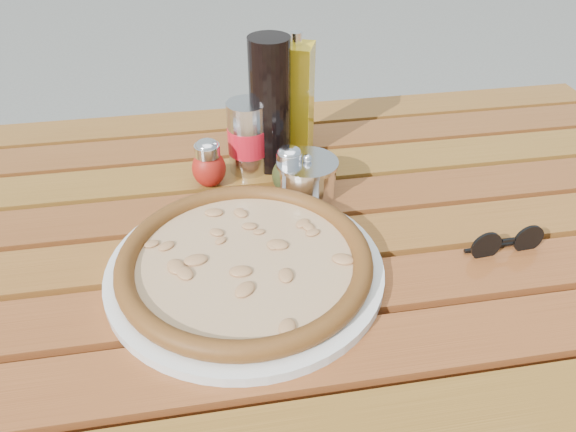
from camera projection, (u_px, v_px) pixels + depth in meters
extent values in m
cube|color=#331E0B|center=(511.00, 243.00, 1.42)|extent=(0.06, 0.06, 0.70)
cube|color=#32180B|center=(290.00, 268.00, 0.82)|extent=(1.36, 0.86, 0.04)
cube|color=#5B2810|center=(321.00, 361.00, 0.64)|extent=(1.40, 0.09, 0.03)
cube|color=#59270F|center=(304.00, 299.00, 0.72)|extent=(1.40, 0.09, 0.03)
cube|color=#5C3010|center=(290.00, 250.00, 0.80)|extent=(1.40, 0.09, 0.03)
cube|color=#53260E|center=(279.00, 209.00, 0.88)|extent=(1.40, 0.09, 0.03)
cube|color=#5A350F|center=(270.00, 175.00, 0.96)|extent=(1.40, 0.09, 0.03)
cube|color=#52270E|center=(262.00, 147.00, 1.04)|extent=(1.40, 0.09, 0.03)
cube|color=#562F0F|center=(255.00, 123.00, 1.12)|extent=(1.40, 0.09, 0.03)
cylinder|color=white|center=(245.00, 269.00, 0.73)|extent=(0.47, 0.47, 0.01)
cylinder|color=beige|center=(245.00, 262.00, 0.72)|extent=(0.38, 0.38, 0.01)
torus|color=black|center=(245.00, 259.00, 0.72)|extent=(0.40, 0.40, 0.03)
ellipsoid|color=#B01F14|center=(209.00, 168.00, 0.89)|extent=(0.07, 0.07, 0.06)
cylinder|color=white|center=(207.00, 150.00, 0.87)|extent=(0.05, 0.05, 0.02)
ellipsoid|color=silver|center=(207.00, 145.00, 0.87)|extent=(0.04, 0.04, 0.02)
ellipsoid|color=#383F19|center=(289.00, 176.00, 0.88)|extent=(0.06, 0.06, 0.06)
cylinder|color=silver|center=(289.00, 157.00, 0.86)|extent=(0.04, 0.04, 0.02)
ellipsoid|color=white|center=(289.00, 152.00, 0.85)|extent=(0.04, 0.04, 0.02)
cylinder|color=black|center=(270.00, 105.00, 0.90)|extent=(0.07, 0.07, 0.22)
cylinder|color=#BDBDC1|center=(248.00, 137.00, 0.92)|extent=(0.09, 0.09, 0.12)
cylinder|color=red|center=(248.00, 140.00, 0.92)|extent=(0.09, 0.09, 0.04)
cube|color=gold|center=(296.00, 100.00, 0.95)|extent=(0.07, 0.07, 0.19)
cylinder|color=white|center=(296.00, 38.00, 0.89)|extent=(0.03, 0.03, 0.02)
cylinder|color=silver|center=(307.00, 179.00, 0.87)|extent=(0.09, 0.09, 0.05)
cylinder|color=silver|center=(307.00, 163.00, 0.86)|extent=(0.10, 0.10, 0.01)
sphere|color=white|center=(307.00, 158.00, 0.85)|extent=(0.01, 0.01, 0.01)
cylinder|color=black|center=(486.00, 246.00, 0.75)|extent=(0.04, 0.01, 0.04)
cylinder|color=black|center=(528.00, 239.00, 0.77)|extent=(0.04, 0.01, 0.04)
cube|color=black|center=(508.00, 240.00, 0.76)|extent=(0.02, 0.01, 0.00)
cube|color=black|center=(494.00, 246.00, 0.78)|extent=(0.09, 0.01, 0.00)
cube|color=black|center=(505.00, 241.00, 0.78)|extent=(0.09, 0.01, 0.00)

